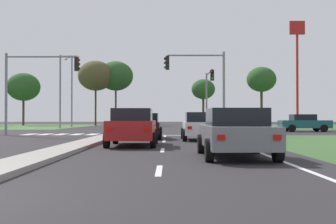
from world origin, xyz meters
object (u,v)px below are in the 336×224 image
(car_grey_fourth, at_px, (234,132))
(treeline_sixth, at_px, (260,80))
(car_teal_near, at_px, (302,123))
(pedestrian_at_median, at_px, (128,118))
(traffic_signal_far_right, at_px, (207,89))
(car_white_second, at_px, (199,126))
(car_maroon_sixth, at_px, (241,122))
(car_black_fifth, at_px, (143,126))
(car_red_third, at_px, (131,127))
(treeline_fourth, at_px, (114,76))
(traffic_signal_near_right, at_px, (201,78))
(street_lamp_third, at_px, (60,87))
(treeline_third, at_px, (94,76))
(fastfood_pole_sign, at_px, (295,51))
(treeline_second, at_px, (22,87))
(street_lamp_fourth, at_px, (69,87))
(traffic_signal_near_left, at_px, (32,78))
(treeline_fifth, at_px, (202,89))

(car_grey_fourth, distance_m, treeline_sixth, 52.92)
(car_teal_near, distance_m, pedestrian_at_median, 17.48)
(traffic_signal_far_right, bearing_deg, car_white_second, -96.90)
(car_teal_near, bearing_deg, car_maroon_sixth, -102.91)
(car_grey_fourth, relative_size, car_black_fifth, 1.02)
(car_red_third, distance_m, treeline_fourth, 50.93)
(traffic_signal_near_right, distance_m, street_lamp_third, 24.71)
(street_lamp_third, xyz_separation_m, treeline_sixth, (26.60, 14.77, 2.21))
(car_maroon_sixth, distance_m, treeline_third, 34.51)
(car_black_fifth, height_order, fastfood_pole_sign, fastfood_pole_sign)
(pedestrian_at_median, bearing_deg, treeline_second, -90.54)
(car_black_fifth, bearing_deg, treeline_fourth, 99.24)
(car_grey_fourth, height_order, traffic_signal_near_right, traffic_signal_near_right)
(treeline_third, bearing_deg, car_grey_fourth, -75.90)
(traffic_signal_far_right, bearing_deg, car_maroon_sixth, -38.77)
(street_lamp_third, distance_m, street_lamp_fourth, 6.17)
(car_black_fifth, bearing_deg, treeline_second, 116.83)
(traffic_signal_near_left, bearing_deg, treeline_sixth, 55.66)
(treeline_fourth, bearing_deg, treeline_second, -178.88)
(traffic_signal_near_left, bearing_deg, car_black_fifth, -31.63)
(car_maroon_sixth, height_order, treeline_fourth, treeline_fourth)
(treeline_second, xyz_separation_m, treeline_sixth, (37.49, -3.87, 0.84))
(fastfood_pole_sign, relative_size, treeline_fifth, 1.72)
(treeline_fourth, height_order, treeline_fifth, treeline_fourth)
(car_maroon_sixth, height_order, traffic_signal_far_right, traffic_signal_far_right)
(traffic_signal_far_right, relative_size, street_lamp_third, 0.68)
(street_lamp_third, distance_m, treeline_fifth, 25.92)
(car_maroon_sixth, distance_m, street_lamp_fourth, 26.39)
(car_grey_fourth, relative_size, treeline_fourth, 0.43)
(traffic_signal_near_right, distance_m, treeline_third, 39.85)
(car_white_second, xyz_separation_m, street_lamp_third, (-14.15, 26.38, 4.05))
(car_grey_fourth, bearing_deg, traffic_signal_far_right, 86.17)
(traffic_signal_near_right, bearing_deg, traffic_signal_far_right, 82.31)
(car_red_third, relative_size, car_black_fifth, 1.03)
(car_red_third, height_order, traffic_signal_far_right, traffic_signal_far_right)
(pedestrian_at_median, distance_m, fastfood_pole_sign, 21.88)
(pedestrian_at_median, xyz_separation_m, treeline_fifth, (9.67, 23.58, 4.61))
(car_grey_fourth, height_order, car_black_fifth, car_grey_fourth)
(car_maroon_sixth, distance_m, treeline_second, 42.60)
(car_maroon_sixth, xyz_separation_m, traffic_signal_near_right, (-4.40, -8.75, 3.18))
(car_white_second, distance_m, traffic_signal_near_right, 7.37)
(car_black_fifth, height_order, traffic_signal_far_right, traffic_signal_far_right)
(traffic_signal_far_right, bearing_deg, car_red_third, -103.64)
(car_teal_near, xyz_separation_m, traffic_signal_near_left, (-21.34, -7.57, 3.20))
(treeline_fifth, bearing_deg, treeline_sixth, -23.97)
(traffic_signal_near_right, relative_size, treeline_sixth, 0.65)
(traffic_signal_near_left, relative_size, pedestrian_at_median, 3.32)
(car_teal_near, height_order, car_grey_fourth, car_teal_near)
(car_white_second, bearing_deg, car_red_third, -125.24)
(car_red_third, distance_m, car_black_fifth, 6.28)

